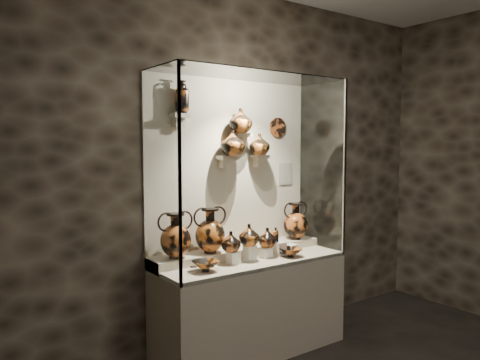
% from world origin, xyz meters
% --- Properties ---
extents(wall_back, '(5.00, 0.02, 3.20)m').
position_xyz_m(wall_back, '(0.00, 2.50, 1.60)').
color(wall_back, black).
rests_on(wall_back, ground).
extents(plinth, '(1.70, 0.60, 0.80)m').
position_xyz_m(plinth, '(0.00, 2.18, 0.40)').
color(plinth, beige).
rests_on(plinth, floor).
extents(front_tier, '(1.68, 0.58, 0.03)m').
position_xyz_m(front_tier, '(0.00, 2.18, 0.82)').
color(front_tier, beige).
rests_on(front_tier, plinth).
extents(rear_tier, '(1.70, 0.25, 0.10)m').
position_xyz_m(rear_tier, '(0.00, 2.35, 0.85)').
color(rear_tier, beige).
rests_on(rear_tier, plinth).
extents(back_panel, '(1.70, 0.03, 1.60)m').
position_xyz_m(back_panel, '(0.00, 2.50, 1.60)').
color(back_panel, beige).
rests_on(back_panel, plinth).
extents(glass_front, '(1.70, 0.01, 1.60)m').
position_xyz_m(glass_front, '(0.00, 1.88, 1.60)').
color(glass_front, white).
rests_on(glass_front, plinth).
extents(glass_left, '(0.01, 0.60, 1.60)m').
position_xyz_m(glass_left, '(-0.85, 2.18, 1.60)').
color(glass_left, white).
rests_on(glass_left, plinth).
extents(glass_right, '(0.01, 0.60, 1.60)m').
position_xyz_m(glass_right, '(0.85, 2.18, 1.60)').
color(glass_right, white).
rests_on(glass_right, plinth).
extents(glass_top, '(1.70, 0.60, 0.01)m').
position_xyz_m(glass_top, '(0.00, 2.18, 2.40)').
color(glass_top, white).
rests_on(glass_top, back_panel).
extents(frame_post_left, '(0.02, 0.02, 1.60)m').
position_xyz_m(frame_post_left, '(-0.84, 1.89, 1.60)').
color(frame_post_left, gray).
rests_on(frame_post_left, plinth).
extents(frame_post_right, '(0.02, 0.02, 1.60)m').
position_xyz_m(frame_post_right, '(0.84, 1.89, 1.60)').
color(frame_post_right, gray).
rests_on(frame_post_right, plinth).
extents(pedestal_a, '(0.09, 0.09, 0.10)m').
position_xyz_m(pedestal_a, '(-0.22, 2.13, 0.88)').
color(pedestal_a, silver).
rests_on(pedestal_a, front_tier).
extents(pedestal_b, '(0.09, 0.09, 0.13)m').
position_xyz_m(pedestal_b, '(-0.05, 2.13, 0.90)').
color(pedestal_b, silver).
rests_on(pedestal_b, front_tier).
extents(pedestal_c, '(0.09, 0.09, 0.09)m').
position_xyz_m(pedestal_c, '(0.12, 2.13, 0.88)').
color(pedestal_c, silver).
rests_on(pedestal_c, front_tier).
extents(pedestal_d, '(0.09, 0.09, 0.12)m').
position_xyz_m(pedestal_d, '(0.28, 2.13, 0.89)').
color(pedestal_d, silver).
rests_on(pedestal_d, front_tier).
extents(pedestal_e, '(0.09, 0.09, 0.08)m').
position_xyz_m(pedestal_e, '(0.42, 2.13, 0.87)').
color(pedestal_e, silver).
rests_on(pedestal_e, front_tier).
extents(bracket_ul, '(0.14, 0.12, 0.04)m').
position_xyz_m(bracket_ul, '(-0.55, 2.42, 2.05)').
color(bracket_ul, beige).
rests_on(bracket_ul, back_panel).
extents(bracket_ca, '(0.14, 0.12, 0.04)m').
position_xyz_m(bracket_ca, '(-0.10, 2.42, 1.70)').
color(bracket_ca, beige).
rests_on(bracket_ca, back_panel).
extents(bracket_cb, '(0.10, 0.12, 0.04)m').
position_xyz_m(bracket_cb, '(0.10, 2.42, 1.90)').
color(bracket_cb, beige).
rests_on(bracket_cb, back_panel).
extents(bracket_cc, '(0.14, 0.12, 0.04)m').
position_xyz_m(bracket_cc, '(0.28, 2.42, 1.70)').
color(bracket_cc, beige).
rests_on(bracket_cc, back_panel).
extents(amphora_left, '(0.38, 0.38, 0.37)m').
position_xyz_m(amphora_left, '(-0.65, 2.32, 1.08)').
color(amphora_left, '#A14E1F').
rests_on(amphora_left, rear_tier).
extents(amphora_mid, '(0.39, 0.39, 0.38)m').
position_xyz_m(amphora_mid, '(-0.33, 2.32, 1.09)').
color(amphora_mid, '#C16222').
rests_on(amphora_mid, rear_tier).
extents(amphora_right, '(0.28, 0.28, 0.35)m').
position_xyz_m(amphora_right, '(0.65, 2.33, 1.08)').
color(amphora_right, '#A14E1F').
rests_on(amphora_right, rear_tier).
extents(jug_a, '(0.17, 0.17, 0.17)m').
position_xyz_m(jug_a, '(-0.24, 2.14, 1.02)').
color(jug_a, '#A14E1F').
rests_on(jug_a, pedestal_a).
extents(jug_b, '(0.22, 0.22, 0.19)m').
position_xyz_m(jug_b, '(-0.06, 2.13, 1.05)').
color(jug_b, '#C16222').
rests_on(jug_b, pedestal_b).
extents(jug_c, '(0.21, 0.21, 0.17)m').
position_xyz_m(jug_c, '(0.14, 2.13, 1.01)').
color(jug_c, '#A14E1F').
rests_on(jug_c, pedestal_c).
extents(lekythos_small, '(0.06, 0.06, 0.15)m').
position_xyz_m(lekythos_small, '(0.25, 2.15, 1.02)').
color(lekythos_small, '#C16222').
rests_on(lekythos_small, pedestal_d).
extents(kylix_left, '(0.31, 0.28, 0.10)m').
position_xyz_m(kylix_left, '(-0.53, 2.06, 0.88)').
color(kylix_left, '#C16222').
rests_on(kylix_left, front_tier).
extents(kylix_right, '(0.30, 0.28, 0.09)m').
position_xyz_m(kylix_right, '(0.32, 2.03, 0.88)').
color(kylix_right, '#A14E1F').
rests_on(kylix_right, front_tier).
extents(lekythos_tall, '(0.15, 0.15, 0.30)m').
position_xyz_m(lekythos_tall, '(-0.53, 2.41, 2.22)').
color(lekythos_tall, '#A14E1F').
rests_on(lekythos_tall, bracket_ul).
extents(ovoid_vase_a, '(0.27, 0.27, 0.23)m').
position_xyz_m(ovoid_vase_a, '(-0.07, 2.36, 1.83)').
color(ovoid_vase_a, '#C16222').
rests_on(ovoid_vase_a, bracket_ca).
extents(ovoid_vase_b, '(0.25, 0.25, 0.22)m').
position_xyz_m(ovoid_vase_b, '(0.02, 2.37, 2.03)').
color(ovoid_vase_b, '#C16222').
rests_on(ovoid_vase_b, bracket_cb).
extents(ovoid_vase_c, '(0.20, 0.20, 0.20)m').
position_xyz_m(ovoid_vase_c, '(0.24, 2.37, 1.82)').
color(ovoid_vase_c, '#C16222').
rests_on(ovoid_vase_c, bracket_cc).
extents(wall_plate, '(0.19, 0.02, 0.19)m').
position_xyz_m(wall_plate, '(0.54, 2.47, 1.98)').
color(wall_plate, '#92431C').
rests_on(wall_plate, back_panel).
extents(info_placard, '(0.16, 0.01, 0.21)m').
position_xyz_m(info_placard, '(0.64, 2.47, 1.52)').
color(info_placard, beige).
rests_on(info_placard, back_panel).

